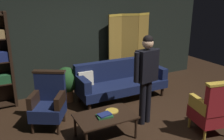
{
  "coord_description": "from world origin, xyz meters",
  "views": [
    {
      "loc": [
        -2.05,
        -3.21,
        2.38
      ],
      "look_at": [
        0.0,
        0.8,
        0.95
      ],
      "focal_mm": 38.47,
      "sensor_mm": 36.0,
      "label": 1
    }
  ],
  "objects_px": {
    "potted_plant": "(66,82)",
    "book_navy_cloth": "(104,114)",
    "folding_screen": "(129,48)",
    "standing_figure": "(146,72)",
    "book_green_cloth": "(105,116)",
    "coffee_table": "(105,118)",
    "velvet_couch": "(120,79)",
    "armchair_gilt_accent": "(213,109)",
    "brass_tray": "(112,111)",
    "armchair_wing_left": "(49,102)"
  },
  "relations": [
    {
      "from": "folding_screen",
      "to": "potted_plant",
      "type": "distance_m",
      "value": 2.01
    },
    {
      "from": "folding_screen",
      "to": "book_navy_cloth",
      "type": "relative_size",
      "value": 8.65
    },
    {
      "from": "potted_plant",
      "to": "book_navy_cloth",
      "type": "relative_size",
      "value": 3.71
    },
    {
      "from": "coffee_table",
      "to": "standing_figure",
      "type": "height_order",
      "value": "standing_figure"
    },
    {
      "from": "coffee_table",
      "to": "armchair_gilt_accent",
      "type": "distance_m",
      "value": 1.86
    },
    {
      "from": "standing_figure",
      "to": "book_navy_cloth",
      "type": "relative_size",
      "value": 7.75
    },
    {
      "from": "book_navy_cloth",
      "to": "velvet_couch",
      "type": "bearing_deg",
      "value": 52.62
    },
    {
      "from": "armchair_wing_left",
      "to": "book_navy_cloth",
      "type": "xyz_separation_m",
      "value": [
        0.73,
        -0.86,
        -0.03
      ]
    },
    {
      "from": "armchair_gilt_accent",
      "to": "brass_tray",
      "type": "distance_m",
      "value": 1.74
    },
    {
      "from": "armchair_wing_left",
      "to": "book_green_cloth",
      "type": "xyz_separation_m",
      "value": [
        0.73,
        -0.86,
        -0.05
      ]
    },
    {
      "from": "book_green_cloth",
      "to": "coffee_table",
      "type": "bearing_deg",
      "value": 51.92
    },
    {
      "from": "book_green_cloth",
      "to": "book_navy_cloth",
      "type": "bearing_deg",
      "value": 0.0
    },
    {
      "from": "coffee_table",
      "to": "armchair_wing_left",
      "type": "height_order",
      "value": "armchair_wing_left"
    },
    {
      "from": "folding_screen",
      "to": "brass_tray",
      "type": "relative_size",
      "value": 8.35
    },
    {
      "from": "armchair_gilt_accent",
      "to": "brass_tray",
      "type": "relative_size",
      "value": 4.57
    },
    {
      "from": "armchair_gilt_accent",
      "to": "book_green_cloth",
      "type": "distance_m",
      "value": 1.87
    },
    {
      "from": "armchair_gilt_accent",
      "to": "book_navy_cloth",
      "type": "xyz_separation_m",
      "value": [
        -1.73,
        0.72,
        -0.03
      ]
    },
    {
      "from": "folding_screen",
      "to": "coffee_table",
      "type": "bearing_deg",
      "value": -129.2
    },
    {
      "from": "folding_screen",
      "to": "velvet_couch",
      "type": "height_order",
      "value": "folding_screen"
    },
    {
      "from": "book_navy_cloth",
      "to": "coffee_table",
      "type": "bearing_deg",
      "value": 51.92
    },
    {
      "from": "folding_screen",
      "to": "velvet_couch",
      "type": "bearing_deg",
      "value": -132.23
    },
    {
      "from": "standing_figure",
      "to": "book_green_cloth",
      "type": "bearing_deg",
      "value": -170.88
    },
    {
      "from": "folding_screen",
      "to": "book_green_cloth",
      "type": "xyz_separation_m",
      "value": [
        -1.78,
        -2.19,
        -0.55
      ]
    },
    {
      "from": "book_navy_cloth",
      "to": "brass_tray",
      "type": "height_order",
      "value": "book_navy_cloth"
    },
    {
      "from": "folding_screen",
      "to": "armchair_gilt_accent",
      "type": "distance_m",
      "value": 2.95
    },
    {
      "from": "potted_plant",
      "to": "folding_screen",
      "type": "bearing_deg",
      "value": 12.06
    },
    {
      "from": "coffee_table",
      "to": "standing_figure",
      "type": "bearing_deg",
      "value": 7.0
    },
    {
      "from": "velvet_couch",
      "to": "brass_tray",
      "type": "distance_m",
      "value": 1.56
    },
    {
      "from": "folding_screen",
      "to": "potted_plant",
      "type": "relative_size",
      "value": 2.33
    },
    {
      "from": "coffee_table",
      "to": "book_green_cloth",
      "type": "xyz_separation_m",
      "value": [
        -0.03,
        -0.04,
        0.06
      ]
    },
    {
      "from": "velvet_couch",
      "to": "book_green_cloth",
      "type": "height_order",
      "value": "velvet_couch"
    },
    {
      "from": "velvet_couch",
      "to": "book_navy_cloth",
      "type": "xyz_separation_m",
      "value": [
        -1.08,
        -1.41,
        0.01
      ]
    },
    {
      "from": "standing_figure",
      "to": "book_navy_cloth",
      "type": "xyz_separation_m",
      "value": [
        -0.92,
        -0.15,
        -0.56
      ]
    },
    {
      "from": "coffee_table",
      "to": "potted_plant",
      "type": "relative_size",
      "value": 1.23
    },
    {
      "from": "armchair_wing_left",
      "to": "velvet_couch",
      "type": "bearing_deg",
      "value": 16.93
    },
    {
      "from": "velvet_couch",
      "to": "coffee_table",
      "type": "bearing_deg",
      "value": -127.36
    },
    {
      "from": "armchair_wing_left",
      "to": "book_green_cloth",
      "type": "distance_m",
      "value": 1.13
    },
    {
      "from": "armchair_gilt_accent",
      "to": "standing_figure",
      "type": "bearing_deg",
      "value": 133.16
    },
    {
      "from": "velvet_couch",
      "to": "coffee_table",
      "type": "xyz_separation_m",
      "value": [
        -1.05,
        -1.37,
        -0.08
      ]
    },
    {
      "from": "armchair_gilt_accent",
      "to": "brass_tray",
      "type": "xyz_separation_m",
      "value": [
        -1.53,
        0.83,
        -0.06
      ]
    },
    {
      "from": "velvet_couch",
      "to": "brass_tray",
      "type": "relative_size",
      "value": 9.32
    },
    {
      "from": "folding_screen",
      "to": "standing_figure",
      "type": "xyz_separation_m",
      "value": [
        -0.86,
        -2.04,
        0.04
      ]
    },
    {
      "from": "velvet_couch",
      "to": "coffee_table",
      "type": "relative_size",
      "value": 2.12
    },
    {
      "from": "armchair_wing_left",
      "to": "book_navy_cloth",
      "type": "height_order",
      "value": "armchair_wing_left"
    },
    {
      "from": "standing_figure",
      "to": "book_navy_cloth",
      "type": "bearing_deg",
      "value": -170.88
    },
    {
      "from": "armchair_gilt_accent",
      "to": "brass_tray",
      "type": "height_order",
      "value": "armchair_gilt_accent"
    },
    {
      "from": "brass_tray",
      "to": "standing_figure",
      "type": "bearing_deg",
      "value": 2.37
    },
    {
      "from": "potted_plant",
      "to": "book_green_cloth",
      "type": "height_order",
      "value": "potted_plant"
    },
    {
      "from": "book_navy_cloth",
      "to": "folding_screen",
      "type": "bearing_deg",
      "value": 50.82
    },
    {
      "from": "armchair_wing_left",
      "to": "brass_tray",
      "type": "relative_size",
      "value": 4.57
    }
  ]
}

